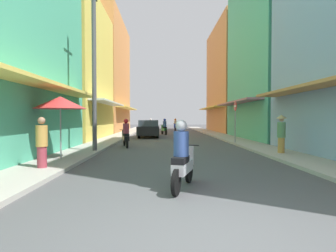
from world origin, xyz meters
TOP-DOWN VIEW (x-y plane):
  - ground_plane at (0.00, 17.64)m, footprint 95.22×95.22m
  - sidewalk_left at (-4.47, 17.64)m, footprint 1.75×51.28m
  - sidewalk_right at (4.47, 17.64)m, footprint 1.75×51.28m
  - building_left_mid at (-8.34, 17.79)m, footprint 7.05×9.35m
  - building_left_far at (-8.34, 29.23)m, footprint 7.05×12.67m
  - building_right_mid at (8.34, 16.99)m, footprint 7.05×9.69m
  - building_right_far at (8.34, 28.09)m, footprint 7.05×11.48m
  - motorbike_green at (-0.53, 23.12)m, footprint 0.70×1.76m
  - motorbike_black at (-2.76, 11.82)m, footprint 0.67×1.77m
  - motorbike_silver at (-0.24, 2.81)m, footprint 0.74×1.75m
  - motorbike_blue at (0.93, 31.21)m, footprint 0.55×1.81m
  - motorbike_red at (-2.21, 30.88)m, footprint 0.67×1.77m
  - parked_car at (-1.86, 19.57)m, footprint 1.80×4.12m
  - pedestrian_foreground at (-4.36, 4.90)m, footprint 0.34×0.34m
  - pedestrian_midway at (4.42, 8.23)m, footprint 0.44×0.44m
  - vendor_umbrella at (-4.43, 6.63)m, footprint 1.86×1.86m
  - utility_pole at (-3.85, 9.26)m, footprint 0.20×1.20m
  - street_sign_no_entry at (3.75, 13.17)m, footprint 0.07×0.60m

SIDE VIEW (x-z plane):
  - ground_plane at x=0.00m, z-range 0.00..0.00m
  - sidewalk_left at x=-4.47m, z-range 0.00..0.12m
  - sidewalk_right at x=4.47m, z-range 0.00..0.12m
  - motorbike_green at x=-0.53m, z-range -0.09..1.49m
  - motorbike_black at x=-2.76m, z-range -0.09..1.49m
  - motorbike_silver at x=-0.24m, z-range -0.09..1.49m
  - motorbike_blue at x=0.93m, z-range -0.09..1.49m
  - motorbike_red at x=-2.21m, z-range -0.09..1.49m
  - parked_car at x=-1.86m, z-range 0.01..1.46m
  - pedestrian_foreground at x=-4.36m, z-range 0.00..1.65m
  - pedestrian_midway at x=4.42m, z-range 0.11..1.87m
  - street_sign_no_entry at x=3.75m, z-range 0.39..3.04m
  - vendor_umbrella at x=-4.43m, z-range 0.98..3.39m
  - utility_pole at x=-3.85m, z-range 0.08..7.90m
  - building_left_mid at x=-8.34m, z-range 0.00..10.39m
  - building_right_far at x=8.34m, z-range -0.01..12.23m
  - building_right_mid at x=8.34m, z-range -0.01..13.12m
  - building_left_far at x=-8.34m, z-range -0.01..13.14m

